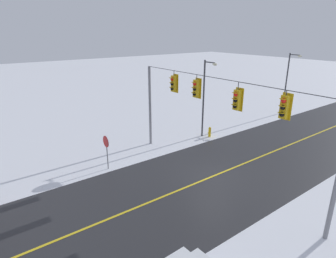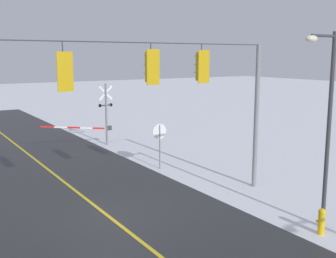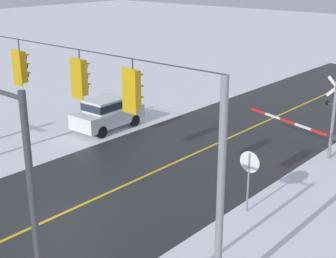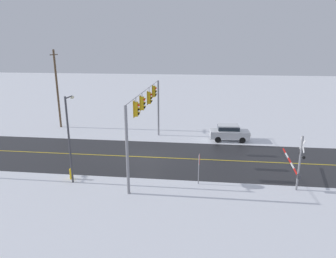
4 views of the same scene
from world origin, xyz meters
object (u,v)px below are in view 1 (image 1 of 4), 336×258
(streetlamp_near, at_px, (206,92))
(stop_sign, at_px, (106,145))
(streetlamp_far, at_px, (289,78))
(fire_hydrant, at_px, (210,132))

(streetlamp_near, bearing_deg, stop_sign, -86.14)
(streetlamp_near, height_order, streetlamp_far, same)
(fire_hydrant, bearing_deg, stop_sign, -88.31)
(streetlamp_far, relative_size, fire_hydrant, 7.39)
(stop_sign, bearing_deg, fire_hydrant, 91.69)
(stop_sign, height_order, fire_hydrant, stop_sign)
(streetlamp_near, height_order, fire_hydrant, streetlamp_near)
(stop_sign, bearing_deg, streetlamp_near, 93.86)
(streetlamp_near, xyz_separation_m, streetlamp_far, (0.00, 12.28, 0.00))
(streetlamp_near, bearing_deg, streetlamp_far, 90.00)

